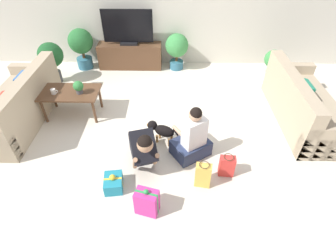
{
  "coord_description": "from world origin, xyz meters",
  "views": [
    {
      "loc": [
        0.19,
        -3.26,
        2.87
      ],
      "look_at": [
        0.14,
        -0.35,
        0.45
      ],
      "focal_mm": 28.0,
      "sensor_mm": 36.0,
      "label": 1
    }
  ],
  "objects": [
    {
      "name": "mug",
      "position": [
        -1.79,
        0.43,
        0.52
      ],
      "size": [
        0.12,
        0.08,
        0.09
      ],
      "color": "silver",
      "rests_on": "coffee_table"
    },
    {
      "name": "gift_box_b",
      "position": [
        -0.57,
        -1.1,
        0.09
      ],
      "size": [
        0.27,
        0.32,
        0.25
      ],
      "rotation": [
        0.0,
        0.0,
        0.13
      ],
      "color": "teal",
      "rests_on": "ground_plane"
    },
    {
      "name": "potted_plant_back_left",
      "position": [
        -1.83,
        2.31,
        0.55
      ],
      "size": [
        0.54,
        0.54,
        0.9
      ],
      "color": "#336B84",
      "rests_on": "ground_plane"
    },
    {
      "name": "gift_bag_b",
      "position": [
        0.95,
        -0.84,
        0.16
      ],
      "size": [
        0.22,
        0.15,
        0.35
      ],
      "rotation": [
        0.0,
        0.0,
        -0.08
      ],
      "color": "red",
      "rests_on": "ground_plane"
    },
    {
      "name": "ground_plane",
      "position": [
        0.0,
        0.0,
        0.0
      ],
      "size": [
        16.0,
        16.0,
        0.0
      ],
      "primitive_type": "plane",
      "color": "beige"
    },
    {
      "name": "gift_box_a",
      "position": [
        -0.09,
        -1.44,
        0.18
      ],
      "size": [
        0.31,
        0.24,
        0.41
      ],
      "rotation": [
        0.0,
        0.0,
        -0.27
      ],
      "color": "#CC3389",
      "rests_on": "ground_plane"
    },
    {
      "name": "tabletop_plant",
      "position": [
        -1.36,
        0.46,
        0.6
      ],
      "size": [
        0.17,
        0.17,
        0.22
      ],
      "color": "#4C4C51",
      "rests_on": "coffee_table"
    },
    {
      "name": "potted_plant_back_right",
      "position": [
        0.28,
        2.31,
        0.5
      ],
      "size": [
        0.51,
        0.51,
        0.81
      ],
      "color": "#336B84",
      "rests_on": "ground_plane"
    },
    {
      "name": "potted_plant_corner_right",
      "position": [
        2.27,
        1.79,
        0.39
      ],
      "size": [
        0.37,
        0.37,
        0.68
      ],
      "color": "beige",
      "rests_on": "ground_plane"
    },
    {
      "name": "dog",
      "position": [
        0.03,
        -0.18,
        0.23
      ],
      "size": [
        0.51,
        0.29,
        0.35
      ],
      "rotation": [
        0.0,
        0.0,
        4.32
      ],
      "color": "black",
      "rests_on": "ground_plane"
    },
    {
      "name": "sofa_left",
      "position": [
        -2.42,
        0.31,
        0.3
      ],
      "size": [
        0.86,
        2.01,
        0.84
      ],
      "rotation": [
        0.0,
        0.0,
        -1.57
      ],
      "color": "tan",
      "rests_on": "ground_plane"
    },
    {
      "name": "tv",
      "position": [
        -0.77,
        2.36,
        0.89
      ],
      "size": [
        1.08,
        0.2,
        0.74
      ],
      "color": "black",
      "rests_on": "tv_console"
    },
    {
      "name": "tv_console",
      "position": [
        -0.77,
        2.36,
        0.28
      ],
      "size": [
        1.42,
        0.39,
        0.55
      ],
      "color": "brown",
      "rests_on": "ground_plane"
    },
    {
      "name": "coffee_table",
      "position": [
        -1.55,
        0.5,
        0.42
      ],
      "size": [
        0.98,
        0.58,
        0.48
      ],
      "color": "brown",
      "rests_on": "ground_plane"
    },
    {
      "name": "gift_bag_a",
      "position": [
        0.61,
        -1.03,
        0.19
      ],
      "size": [
        0.22,
        0.15,
        0.4
      ],
      "rotation": [
        0.0,
        0.0,
        -0.17
      ],
      "color": "#E5B74C",
      "rests_on": "ground_plane"
    },
    {
      "name": "wall_back",
      "position": [
        0.0,
        2.63,
        1.3
      ],
      "size": [
        8.4,
        0.06,
        2.6
      ],
      "color": "beige",
      "rests_on": "ground_plane"
    },
    {
      "name": "person_sitting",
      "position": [
        0.49,
        -0.47,
        0.31
      ],
      "size": [
        0.65,
        0.62,
        0.88
      ],
      "rotation": [
        0.0,
        0.0,
        3.72
      ],
      "color": "#283351",
      "rests_on": "ground_plane"
    },
    {
      "name": "person_kneeling",
      "position": [
        -0.21,
        -0.69,
        0.34
      ],
      "size": [
        0.51,
        0.79,
        0.76
      ],
      "rotation": [
        0.0,
        0.0,
        0.29
      ],
      "color": "#23232D",
      "rests_on": "ground_plane"
    },
    {
      "name": "sofa_right",
      "position": [
        2.42,
        0.43,
        0.29
      ],
      "size": [
        0.86,
        2.01,
        0.84
      ],
      "rotation": [
        0.0,
        0.0,
        1.57
      ],
      "color": "tan",
      "rests_on": "ground_plane"
    },
    {
      "name": "potted_plant_corner_left",
      "position": [
        -2.27,
        1.66,
        0.57
      ],
      "size": [
        0.5,
        0.5,
        0.85
      ],
      "color": "#4C4C51",
      "rests_on": "ground_plane"
    }
  ]
}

